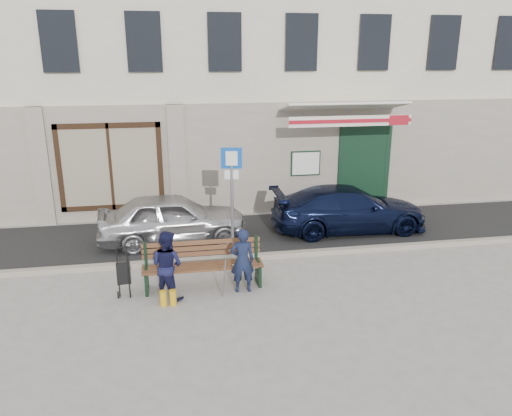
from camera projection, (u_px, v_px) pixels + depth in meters
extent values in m
plane|color=#9E9991|center=(257.00, 289.00, 10.01)|extent=(80.00, 80.00, 0.00)
cube|color=#282828|center=(236.00, 235.00, 12.92)|extent=(60.00, 3.20, 0.01)
cube|color=#9E9384|center=(245.00, 257.00, 11.40)|extent=(60.00, 0.18, 0.12)
cube|color=beige|center=(213.00, 38.00, 16.51)|extent=(20.00, 7.00, 10.00)
cube|color=#9E9384|center=(227.00, 160.00, 14.20)|extent=(20.00, 0.12, 3.20)
cube|color=maroon|center=(111.00, 166.00, 13.75)|extent=(2.50, 0.12, 2.00)
cube|color=black|center=(364.00, 166.00, 14.88)|extent=(1.60, 0.10, 2.60)
cube|color=black|center=(358.00, 166.00, 15.35)|extent=(1.25, 0.90, 2.40)
cube|color=white|center=(306.00, 163.00, 14.51)|extent=(0.80, 0.03, 0.65)
cube|color=white|center=(341.00, 107.00, 13.96)|extent=(3.40, 1.72, 0.42)
cube|color=white|center=(351.00, 121.00, 13.24)|extent=(3.40, 0.05, 0.28)
cube|color=#A41422|center=(351.00, 121.00, 13.21)|extent=(3.40, 0.02, 0.10)
imported|color=silver|center=(173.00, 218.00, 12.34)|extent=(3.73, 1.70, 1.24)
imported|color=black|center=(349.00, 209.00, 13.16)|extent=(4.11, 1.71, 1.19)
cylinder|color=gray|center=(232.00, 205.00, 11.38)|extent=(0.07, 0.07, 2.44)
cube|color=#0C47AF|center=(231.00, 158.00, 11.05)|extent=(0.47, 0.10, 0.47)
cube|color=white|center=(232.00, 158.00, 11.03)|extent=(0.26, 0.06, 0.32)
cube|color=white|center=(232.00, 175.00, 11.17)|extent=(0.32, 0.08, 0.21)
cube|color=brown|center=(203.00, 267.00, 9.97)|extent=(2.40, 0.50, 0.04)
cube|color=brown|center=(202.00, 248.00, 10.14)|extent=(2.40, 0.10, 0.36)
cube|color=black|center=(147.00, 281.00, 9.85)|extent=(0.06, 0.50, 0.45)
cube|color=black|center=(258.00, 273.00, 10.22)|extent=(0.06, 0.50, 0.45)
cube|color=white|center=(241.00, 265.00, 9.99)|extent=(0.34, 0.25, 0.11)
cylinder|color=gray|center=(224.00, 277.00, 9.38)|extent=(0.07, 0.34, 0.96)
cylinder|color=gold|center=(163.00, 298.00, 9.31)|extent=(0.13, 0.13, 0.30)
cylinder|color=gold|center=(173.00, 298.00, 9.34)|extent=(0.13, 0.13, 0.30)
imported|color=#141C38|center=(242.00, 261.00, 9.74)|extent=(0.48, 0.32, 1.31)
imported|color=#141639|center=(167.00, 265.00, 9.47)|extent=(0.84, 0.82, 1.36)
cylinder|color=black|center=(118.00, 295.00, 9.62)|extent=(0.04, 0.14, 0.13)
cylinder|color=black|center=(130.00, 294.00, 9.66)|extent=(0.04, 0.14, 0.13)
cube|color=black|center=(124.00, 273.00, 9.71)|extent=(0.29, 0.27, 0.45)
cylinder|color=black|center=(122.00, 248.00, 9.68)|extent=(0.25, 0.05, 0.02)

